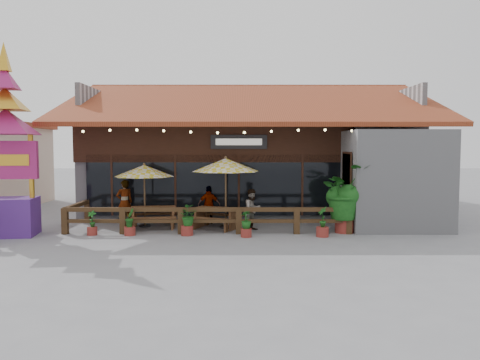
{
  "coord_description": "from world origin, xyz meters",
  "views": [
    {
      "loc": [
        -0.48,
        -16.48,
        2.99
      ],
      "look_at": [
        -0.46,
        1.5,
        1.73
      ],
      "focal_mm": 35.0,
      "sensor_mm": 36.0,
      "label": 1
    }
  ],
  "objects_px": {
    "umbrella_left": "(144,171)",
    "picnic_table_right": "(216,215)",
    "thai_sign_tower": "(6,127)",
    "picnic_table_left": "(153,214)",
    "tropical_plant": "(345,193)",
    "umbrella_right": "(226,165)"
  },
  "relations": [
    {
      "from": "thai_sign_tower",
      "to": "picnic_table_right",
      "type": "bearing_deg",
      "value": 11.41
    },
    {
      "from": "umbrella_left",
      "to": "umbrella_right",
      "type": "xyz_separation_m",
      "value": [
        3.06,
        -0.31,
        0.23
      ]
    },
    {
      "from": "picnic_table_left",
      "to": "tropical_plant",
      "type": "distance_m",
      "value": 6.99
    },
    {
      "from": "umbrella_right",
      "to": "picnic_table_left",
      "type": "distance_m",
      "value": 3.23
    },
    {
      "from": "umbrella_right",
      "to": "picnic_table_right",
      "type": "xyz_separation_m",
      "value": [
        -0.34,
        -0.11,
        -1.81
      ]
    },
    {
      "from": "umbrella_left",
      "to": "umbrella_right",
      "type": "bearing_deg",
      "value": -5.7
    },
    {
      "from": "umbrella_left",
      "to": "picnic_table_right",
      "type": "relative_size",
      "value": 1.2
    },
    {
      "from": "picnic_table_right",
      "to": "thai_sign_tower",
      "type": "bearing_deg",
      "value": -168.59
    },
    {
      "from": "picnic_table_left",
      "to": "thai_sign_tower",
      "type": "bearing_deg",
      "value": -161.63
    },
    {
      "from": "umbrella_left",
      "to": "picnic_table_left",
      "type": "relative_size",
      "value": 1.3
    },
    {
      "from": "picnic_table_left",
      "to": "umbrella_left",
      "type": "bearing_deg",
      "value": 141.98
    },
    {
      "from": "thai_sign_tower",
      "to": "umbrella_right",
      "type": "bearing_deg",
      "value": 11.74
    },
    {
      "from": "picnic_table_left",
      "to": "tropical_plant",
      "type": "relative_size",
      "value": 0.77
    },
    {
      "from": "umbrella_left",
      "to": "picnic_table_right",
      "type": "height_order",
      "value": "umbrella_left"
    },
    {
      "from": "umbrella_right",
      "to": "thai_sign_tower",
      "type": "relative_size",
      "value": 0.43
    },
    {
      "from": "umbrella_right",
      "to": "picnic_table_right",
      "type": "relative_size",
      "value": 1.49
    },
    {
      "from": "umbrella_left",
      "to": "picnic_table_right",
      "type": "distance_m",
      "value": 3.17
    },
    {
      "from": "tropical_plant",
      "to": "thai_sign_tower",
      "type": "bearing_deg",
      "value": -177.23
    },
    {
      "from": "picnic_table_right",
      "to": "umbrella_right",
      "type": "bearing_deg",
      "value": 18.18
    },
    {
      "from": "picnic_table_right",
      "to": "tropical_plant",
      "type": "distance_m",
      "value": 4.69
    },
    {
      "from": "umbrella_left",
      "to": "thai_sign_tower",
      "type": "bearing_deg",
      "value": -156.64
    },
    {
      "from": "umbrella_left",
      "to": "thai_sign_tower",
      "type": "relative_size",
      "value": 0.35
    }
  ]
}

